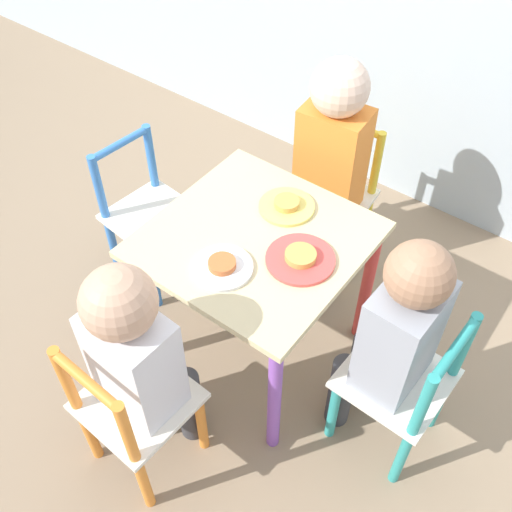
{
  "coord_description": "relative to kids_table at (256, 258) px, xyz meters",
  "views": [
    {
      "loc": [
        0.67,
        -0.89,
        1.63
      ],
      "look_at": [
        0.0,
        0.0,
        0.42
      ],
      "focal_mm": 42.0,
      "sensor_mm": 36.0,
      "label": 1
    }
  ],
  "objects": [
    {
      "name": "child_right",
      "position": [
        0.43,
        -0.02,
        0.03
      ],
      "size": [
        0.21,
        0.21,
        0.75
      ],
      "rotation": [
        0.0,
        0.0,
        -1.61
      ],
      "color": "#38383D",
      "rests_on": "ground_plane"
    },
    {
      "name": "child_back",
      "position": [
        -0.04,
        0.43,
        0.07
      ],
      "size": [
        0.21,
        0.23,
        0.8
      ],
      "rotation": [
        0.0,
        0.0,
        0.09
      ],
      "color": "#4C608E",
      "rests_on": "ground_plane"
    },
    {
      "name": "child_front",
      "position": [
        -0.02,
        -0.43,
        0.03
      ],
      "size": [
        0.21,
        0.22,
        0.74
      ],
      "rotation": [
        0.0,
        0.0,
        -3.19
      ],
      "color": "#38383D",
      "rests_on": "ground_plane"
    },
    {
      "name": "chair_orange",
      "position": [
        -0.02,
        -0.49,
        -0.16
      ],
      "size": [
        0.27,
        0.27,
        0.52
      ],
      "rotation": [
        0.0,
        0.0,
        -3.19
      ],
      "color": "silver",
      "rests_on": "ground_plane"
    },
    {
      "name": "chair_blue",
      "position": [
        -0.49,
        0.05,
        -0.16
      ],
      "size": [
        0.29,
        0.29,
        0.52
      ],
      "rotation": [
        0.0,
        0.0,
        1.47
      ],
      "color": "silver",
      "rests_on": "ground_plane"
    },
    {
      "name": "ground_plane",
      "position": [
        0.0,
        0.0,
        -0.41
      ],
      "size": [
        6.0,
        6.0,
        0.0
      ],
      "primitive_type": "plane",
      "color": "#8C755B"
    },
    {
      "name": "chair_yellow",
      "position": [
        -0.04,
        0.49,
        -0.16
      ],
      "size": [
        0.28,
        0.28,
        0.52
      ],
      "rotation": [
        0.0,
        0.0,
        0.09
      ],
      "color": "silver",
      "rests_on": "ground_plane"
    },
    {
      "name": "chair_teal",
      "position": [
        0.49,
        -0.02,
        -0.16
      ],
      "size": [
        0.27,
        0.27,
        0.52
      ],
      "rotation": [
        0.0,
        0.0,
        -1.61
      ],
      "color": "silver",
      "rests_on": "ground_plane"
    },
    {
      "name": "kids_table",
      "position": [
        0.0,
        0.0,
        0.0
      ],
      "size": [
        0.54,
        0.54,
        0.5
      ],
      "color": "beige",
      "rests_on": "ground_plane"
    },
    {
      "name": "plate_front",
      "position": [
        -0.0,
        -0.14,
        0.09
      ],
      "size": [
        0.16,
        0.16,
        0.03
      ],
      "color": "white",
      "rests_on": "kids_table"
    },
    {
      "name": "plate_right",
      "position": [
        0.14,
        0.0,
        0.09
      ],
      "size": [
        0.18,
        0.18,
        0.03
      ],
      "color": "#E54C47",
      "rests_on": "kids_table"
    },
    {
      "name": "plate_back",
      "position": [
        0.0,
        0.14,
        0.09
      ],
      "size": [
        0.16,
        0.16,
        0.03
      ],
      "color": "#EADB66",
      "rests_on": "kids_table"
    }
  ]
}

